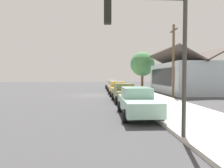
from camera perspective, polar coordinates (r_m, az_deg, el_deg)
ground_plane at (r=22.93m, az=-5.28°, el=-3.34°), size 120.00×120.00×0.00m
sidewalk_curb at (r=23.41m, az=8.57°, el=-3.05°), size 60.00×4.20×0.16m
car_ivory at (r=35.36m, az=-0.27°, el=-0.06°), size 4.58×2.10×1.59m
car_silver at (r=29.09m, az=0.55°, el=-0.55°), size 4.53×2.12×1.59m
car_mustard at (r=22.91m, az=1.67°, el=-1.29°), size 4.94×2.14×1.59m
car_olive at (r=17.10m, az=3.58°, el=-2.50°), size 4.86×2.06×1.59m
car_seafoam at (r=11.03m, az=7.37°, el=-5.11°), size 4.80×1.99×1.59m
storefront_building at (r=28.04m, az=20.23°, el=1.86°), size 12.05×6.33×5.67m
shade_tree at (r=35.28m, az=8.91°, el=5.80°), size 4.32×4.32×6.62m
traffic_light_main at (r=6.78m, az=12.18°, el=12.98°), size 0.37×2.79×5.20m
utility_pole_wooden at (r=20.92m, az=17.59°, el=6.80°), size 1.80×0.24×7.50m
fire_hydrant_red at (r=16.06m, az=9.02°, el=-3.96°), size 0.22×0.22×0.71m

